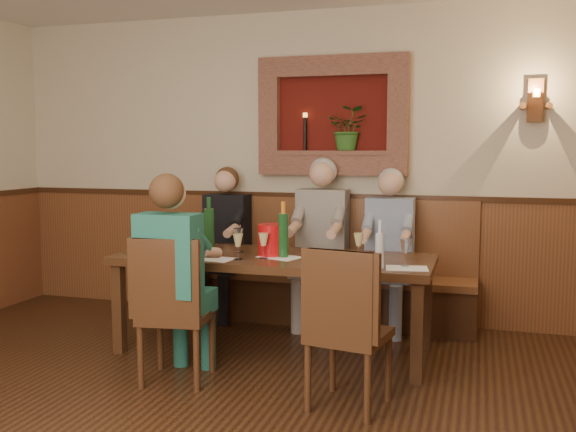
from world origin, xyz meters
name	(u,v)px	position (x,y,z in m)	size (l,w,h in m)	color
room_shell	(150,78)	(0.00, 0.00, 1.89)	(6.04, 6.04, 2.82)	beige
wainscoting	(156,349)	(0.00, 0.00, 0.59)	(6.02, 6.02, 1.15)	brown
wall_niche	(337,121)	(0.24, 2.94, 1.81)	(1.36, 0.30, 1.06)	#51110B
wall_sconce	(535,101)	(1.90, 2.93, 1.94)	(0.25, 0.20, 0.35)	brown
dining_table	(274,265)	(0.00, 1.85, 0.68)	(2.40, 0.90, 0.75)	#391E11
bench	(306,285)	(0.00, 2.79, 0.33)	(3.00, 0.45, 1.11)	#381E0F
chair_near_left	(176,339)	(-0.43, 1.06, 0.29)	(0.50, 0.50, 0.99)	#391E11
chair_near_right	(348,361)	(0.76, 0.96, 0.29)	(0.51, 0.51, 0.99)	#391E11
person_bench_left	(224,256)	(-0.76, 2.69, 0.57)	(0.40, 0.50, 1.39)	black
person_bench_mid	(320,256)	(0.16, 2.69, 0.61)	(0.44, 0.54, 1.48)	#615C59
person_bench_right	(388,264)	(0.75, 2.69, 0.57)	(0.41, 0.50, 1.39)	navy
person_chair_front	(176,296)	(-0.43, 1.07, 0.58)	(0.41, 0.50, 1.40)	#1A4C5B
spittoon_bucket	(272,240)	(-0.01, 1.85, 0.87)	(0.21, 0.21, 0.24)	#BA0B0E
wine_bottle_green_a	(283,234)	(0.09, 1.80, 0.92)	(0.09, 0.09, 0.42)	#19471E
wine_bottle_green_b	(209,229)	(-0.55, 1.90, 0.93)	(0.10, 0.10, 0.43)	#19471E
water_bottle	(380,249)	(0.85, 1.57, 0.88)	(0.07, 0.07, 0.33)	silver
tasting_sheet_a	(172,252)	(-0.81, 1.75, 0.75)	(0.32, 0.23, 0.00)	white
tasting_sheet_b	(280,257)	(0.07, 1.79, 0.75)	(0.30, 0.22, 0.00)	white
tasting_sheet_c	(407,268)	(1.03, 1.61, 0.75)	(0.28, 0.20, 0.00)	white
tasting_sheet_d	(214,259)	(-0.37, 1.57, 0.75)	(0.29, 0.21, 0.00)	white
wine_glass_0	(238,247)	(-0.19, 1.60, 0.85)	(0.08, 0.08, 0.19)	#CFC47C
wine_glass_1	(187,238)	(-0.75, 1.91, 0.85)	(0.08, 0.08, 0.19)	white
wine_glass_2	(197,243)	(-0.57, 1.70, 0.85)	(0.08, 0.08, 0.19)	#CFC47C
wine_glass_3	(264,246)	(-0.03, 1.70, 0.85)	(0.08, 0.08, 0.19)	#CFC47C
wine_glass_4	(405,253)	(1.01, 1.67, 0.85)	(0.08, 0.08, 0.19)	white
wine_glass_5	(239,240)	(-0.31, 1.91, 0.85)	(0.08, 0.08, 0.19)	white
wine_glass_6	(149,240)	(-0.99, 1.72, 0.85)	(0.08, 0.08, 0.19)	#CFC47C
wine_glass_7	(359,246)	(0.65, 1.89, 0.85)	(0.08, 0.08, 0.19)	#CFC47C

